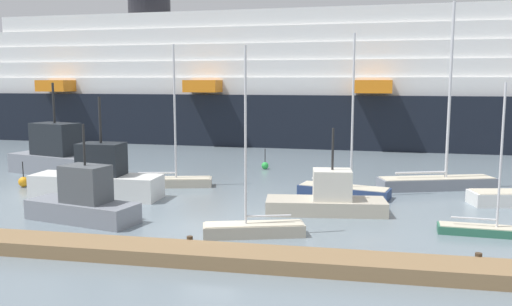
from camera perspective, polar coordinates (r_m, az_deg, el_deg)
name	(u,v)px	position (r m, az deg, el deg)	size (l,w,h in m)	color
ground_plane	(212,229)	(24.08, -4.71, -8.21)	(600.00, 600.00, 0.00)	slate
dock_pier	(182,253)	(20.18, -8.00, -10.66)	(26.45, 1.98, 0.64)	olive
sailboat_1	(437,180)	(34.46, 18.90, -2.75)	(7.34, 3.74, 11.28)	gray
sailboat_2	(170,180)	(33.85, -9.29, -2.85)	(5.46, 2.48, 8.84)	#BCB29E
sailboat_3	(254,227)	(22.92, -0.25, -7.96)	(4.47, 2.28, 8.07)	#BCB29E
sailboat_4	(488,228)	(25.17, 23.75, -7.39)	(4.21, 1.24, 6.56)	#2D6B51
sailboat_5	(344,189)	(31.02, 9.44, -3.84)	(5.41, 2.70, 9.23)	navy
fishing_boat_0	(328,199)	(26.91, 7.74, -4.92)	(6.16, 2.67, 4.31)	#BCB29E
fishing_boat_1	(98,179)	(31.43, -16.66, -2.72)	(7.41, 2.15, 5.74)	white
fishing_boat_2	(59,156)	(40.24, -20.45, -0.29)	(8.47, 4.61, 6.49)	gray
fishing_boat_3	(84,202)	(26.45, -18.08, -4.99)	(5.83, 3.08, 4.64)	gray
channel_buoy_0	(24,182)	(36.35, -23.74, -2.85)	(0.64, 0.64, 1.61)	orange
channel_buoy_1	(265,165)	(39.98, 0.98, -1.34)	(0.53, 0.53, 1.56)	green
cruise_ship	(295,87)	(58.34, 4.26, 7.13)	(95.72, 18.32, 18.57)	black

